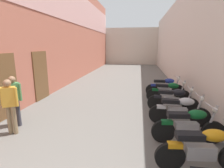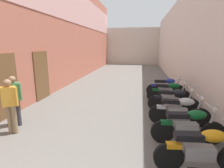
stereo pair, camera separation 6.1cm
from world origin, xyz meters
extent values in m
plane|color=#66635E|center=(0.00, 9.90, 0.00)|extent=(39.79, 39.79, 0.00)
cube|color=#B76651|center=(-3.55, 11.90, 3.51)|extent=(0.40, 23.79, 7.01)
cube|color=brown|center=(-3.33, 5.60, 1.10)|extent=(0.06, 1.10, 2.20)
cube|color=brown|center=(-3.33, 7.80, 1.10)|extent=(0.06, 1.10, 2.20)
cube|color=#DBA39E|center=(-3.34, 11.90, 5.05)|extent=(0.04, 23.79, 2.24)
cube|color=beige|center=(3.55, 11.90, 2.65)|extent=(0.40, 23.79, 5.30)
cube|color=beige|center=(0.00, 24.79, 2.35)|extent=(9.70, 2.00, 4.69)
cylinder|color=black|center=(1.78, 3.69, 0.30)|extent=(0.61, 0.15, 0.60)
cube|color=#9E9EA3|center=(2.35, 3.75, 0.42)|extent=(0.58, 0.26, 0.28)
ellipsoid|color=orange|center=(2.58, 3.77, 0.78)|extent=(0.51, 0.31, 0.24)
cube|color=black|center=(2.12, 3.72, 0.76)|extent=(0.54, 0.28, 0.12)
cube|color=orange|center=(1.86, 3.69, 0.56)|extent=(0.29, 0.17, 0.10)
cylinder|color=black|center=(3.02, 4.87, 0.30)|extent=(0.61, 0.14, 0.60)
cylinder|color=black|center=(1.78, 4.74, 0.30)|extent=(0.61, 0.14, 0.60)
cube|color=#9E9EA3|center=(2.35, 4.80, 0.42)|extent=(0.58, 0.26, 0.28)
ellipsoid|color=#0F5123|center=(2.58, 4.82, 0.78)|extent=(0.51, 0.31, 0.24)
cube|color=black|center=(2.12, 4.77, 0.76)|extent=(0.54, 0.27, 0.12)
cylinder|color=#9E9EA3|center=(2.95, 4.86, 0.65)|extent=(0.25, 0.09, 0.77)
cylinder|color=#9E9EA3|center=(2.88, 4.85, 1.00)|extent=(0.10, 0.58, 0.04)
sphere|color=silver|center=(3.00, 4.87, 0.90)|extent=(0.14, 0.14, 0.14)
cube|color=#0F5123|center=(1.86, 4.74, 0.56)|extent=(0.29, 0.17, 0.10)
cylinder|color=black|center=(3.02, 5.84, 0.30)|extent=(0.60, 0.11, 0.60)
cylinder|color=black|center=(1.78, 5.90, 0.30)|extent=(0.60, 0.11, 0.60)
cube|color=#9E9EA3|center=(2.35, 5.87, 0.42)|extent=(0.57, 0.22, 0.28)
ellipsoid|color=#B7B7BC|center=(2.58, 5.86, 0.78)|extent=(0.49, 0.28, 0.24)
cube|color=black|center=(2.12, 5.88, 0.76)|extent=(0.53, 0.24, 0.12)
cylinder|color=#9E9EA3|center=(2.96, 5.85, 0.65)|extent=(0.25, 0.07, 0.77)
cylinder|color=#9E9EA3|center=(2.89, 5.85, 1.00)|extent=(0.06, 0.58, 0.04)
sphere|color=silver|center=(3.00, 5.85, 0.90)|extent=(0.14, 0.14, 0.14)
cube|color=#B7B7BC|center=(1.86, 5.90, 0.56)|extent=(0.29, 0.15, 0.10)
cylinder|color=black|center=(3.02, 6.88, 0.30)|extent=(0.61, 0.16, 0.60)
cylinder|color=black|center=(1.78, 7.04, 0.30)|extent=(0.61, 0.16, 0.60)
cube|color=#9E9EA3|center=(2.35, 6.97, 0.42)|extent=(0.58, 0.27, 0.28)
ellipsoid|color=black|center=(2.58, 6.94, 0.78)|extent=(0.51, 0.32, 0.24)
cube|color=black|center=(2.12, 7.00, 0.76)|extent=(0.54, 0.29, 0.12)
cylinder|color=#9E9EA3|center=(2.95, 6.89, 0.65)|extent=(0.25, 0.09, 0.77)
cylinder|color=#9E9EA3|center=(2.88, 6.90, 1.00)|extent=(0.11, 0.58, 0.04)
sphere|color=silver|center=(3.00, 6.88, 0.90)|extent=(0.14, 0.14, 0.14)
cube|color=black|center=(1.86, 7.03, 0.56)|extent=(0.30, 0.18, 0.10)
cylinder|color=black|center=(3.02, 8.02, 0.30)|extent=(0.60, 0.13, 0.60)
cylinder|color=black|center=(1.78, 8.13, 0.30)|extent=(0.60, 0.13, 0.60)
cube|color=#9E9EA3|center=(2.35, 8.08, 0.42)|extent=(0.58, 0.25, 0.28)
ellipsoid|color=#0F5123|center=(2.58, 8.06, 0.78)|extent=(0.50, 0.30, 0.24)
cube|color=black|center=(2.12, 8.10, 0.76)|extent=(0.54, 0.26, 0.12)
cylinder|color=#9E9EA3|center=(2.95, 8.03, 0.65)|extent=(0.25, 0.08, 0.77)
cylinder|color=#9E9EA3|center=(2.88, 8.03, 1.00)|extent=(0.09, 0.58, 0.04)
sphere|color=silver|center=(3.00, 8.02, 0.90)|extent=(0.14, 0.14, 0.14)
cube|color=#0F5123|center=(1.86, 8.12, 0.56)|extent=(0.29, 0.16, 0.10)
cylinder|color=black|center=(3.02, 9.10, 0.30)|extent=(0.60, 0.11, 0.60)
cylinder|color=black|center=(1.78, 9.04, 0.30)|extent=(0.60, 0.11, 0.60)
cube|color=#9E9EA3|center=(2.35, 9.06, 0.42)|extent=(0.57, 0.23, 0.28)
ellipsoid|color=navy|center=(2.58, 9.08, 0.78)|extent=(0.49, 0.28, 0.24)
cube|color=black|center=(2.12, 9.05, 0.76)|extent=(0.53, 0.24, 0.12)
cylinder|color=#9E9EA3|center=(2.95, 9.09, 0.65)|extent=(0.25, 0.07, 0.77)
cylinder|color=#9E9EA3|center=(2.88, 9.09, 1.00)|extent=(0.06, 0.58, 0.04)
sphere|color=silver|center=(3.00, 9.10, 0.90)|extent=(0.14, 0.14, 0.14)
cube|color=navy|center=(1.86, 9.04, 0.56)|extent=(0.29, 0.15, 0.10)
cylinder|color=#8C7251|center=(-2.45, 4.56, 0.41)|extent=(0.12, 0.12, 0.82)
cylinder|color=#8C7251|center=(-2.29, 4.56, 0.41)|extent=(0.12, 0.12, 0.82)
cube|color=gold|center=(-2.37, 4.56, 1.09)|extent=(0.39, 0.35, 0.54)
sphere|color=#997051|center=(-2.37, 4.56, 1.47)|extent=(0.20, 0.20, 0.20)
cylinder|color=gold|center=(-2.59, 4.56, 1.09)|extent=(0.08, 0.08, 0.52)
cylinder|color=gold|center=(-2.15, 4.56, 1.09)|extent=(0.08, 0.08, 0.52)
cylinder|color=#383842|center=(-2.68, 5.04, 0.41)|extent=(0.12, 0.12, 0.82)
cylinder|color=#383842|center=(-2.52, 5.04, 0.41)|extent=(0.12, 0.12, 0.82)
cube|color=#4C8C51|center=(-2.60, 5.04, 1.09)|extent=(0.36, 0.39, 0.54)
sphere|color=#997051|center=(-2.60, 5.04, 1.47)|extent=(0.20, 0.20, 0.20)
cylinder|color=#4C8C51|center=(-2.82, 5.04, 1.09)|extent=(0.08, 0.08, 0.52)
cylinder|color=#4C8C51|center=(-2.38, 5.04, 1.09)|extent=(0.08, 0.08, 0.52)
camera|label=1|loc=(1.12, 0.47, 2.46)|focal=28.06mm
camera|label=2|loc=(1.18, 0.48, 2.46)|focal=28.06mm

